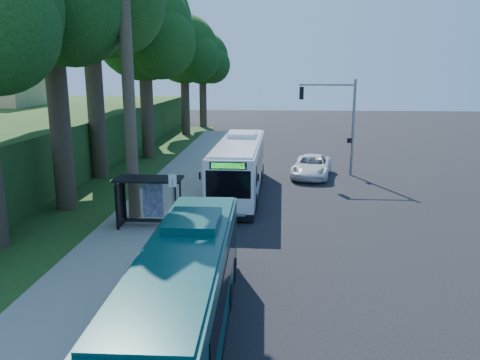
# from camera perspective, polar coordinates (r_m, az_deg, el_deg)

# --- Properties ---
(ground) EXTENTS (140.00, 140.00, 0.00)m
(ground) POSITION_cam_1_polar(r_m,az_deg,el_deg) (25.61, 6.28, -4.06)
(ground) COLOR black
(ground) RESTS_ON ground
(sidewalk) EXTENTS (4.50, 70.00, 0.12)m
(sidewalk) POSITION_cam_1_polar(r_m,az_deg,el_deg) (26.28, -9.86, -3.59)
(sidewalk) COLOR gray
(sidewalk) RESTS_ON ground
(red_curb) EXTENTS (0.25, 30.00, 0.13)m
(red_curb) POSITION_cam_1_polar(r_m,az_deg,el_deg) (22.09, -6.43, -6.69)
(red_curb) COLOR maroon
(red_curb) RESTS_ON ground
(grass_verge) EXTENTS (8.00, 70.00, 0.06)m
(grass_verge) POSITION_cam_1_polar(r_m,az_deg,el_deg) (32.60, -17.60, -0.82)
(grass_verge) COLOR #234719
(grass_verge) RESTS_ON ground
(bus_shelter) EXTENTS (3.20, 1.51, 2.55)m
(bus_shelter) POSITION_cam_1_polar(r_m,az_deg,el_deg) (23.14, -11.56, -1.46)
(bus_shelter) COLOR black
(bus_shelter) RESTS_ON ground
(stop_sign_pole) EXTENTS (0.35, 0.06, 3.17)m
(stop_sign_pole) POSITION_cam_1_polar(r_m,az_deg,el_deg) (20.63, -8.15, -2.30)
(stop_sign_pole) COLOR gray
(stop_sign_pole) RESTS_ON ground
(traffic_signal_pole) EXTENTS (4.10, 0.30, 7.00)m
(traffic_signal_pole) POSITION_cam_1_polar(r_m,az_deg,el_deg) (34.95, 12.03, 7.72)
(traffic_signal_pole) COLOR gray
(traffic_signal_pole) RESTS_ON ground
(tree_2) EXTENTS (8.82, 8.40, 15.12)m
(tree_2) POSITION_cam_1_polar(r_m,az_deg,el_deg) (41.93, -11.55, 16.87)
(tree_2) COLOR #382B1E
(tree_2) RESTS_ON ground
(tree_3) EXTENTS (10.08, 9.60, 17.28)m
(tree_3) POSITION_cam_1_polar(r_m,az_deg,el_deg) (50.27, -11.45, 17.92)
(tree_3) COLOR #382B1E
(tree_3) RESTS_ON ground
(tree_4) EXTENTS (8.40, 8.00, 14.14)m
(tree_4) POSITION_cam_1_polar(r_m,az_deg,el_deg) (57.40, -6.74, 15.19)
(tree_4) COLOR #382B1E
(tree_4) RESTS_ON ground
(tree_5) EXTENTS (7.35, 7.00, 12.86)m
(tree_5) POSITION_cam_1_polar(r_m,az_deg,el_deg) (65.11, -4.54, 14.30)
(tree_5) COLOR #382B1E
(tree_5) RESTS_ON ground
(white_bus) EXTENTS (2.91, 12.25, 3.63)m
(white_bus) POSITION_cam_1_polar(r_m,az_deg,el_deg) (29.32, -0.07, 1.79)
(white_bus) COLOR white
(white_bus) RESTS_ON ground
(teal_bus) EXTENTS (2.40, 10.66, 3.17)m
(teal_bus) POSITION_cam_1_polar(r_m,az_deg,el_deg) (13.50, -6.67, -13.18)
(teal_bus) COLOR #0B3E3D
(teal_bus) RESTS_ON ground
(pickup) EXTENTS (3.55, 5.98, 1.56)m
(pickup) POSITION_cam_1_polar(r_m,az_deg,el_deg) (34.55, 8.73, 1.68)
(pickup) COLOR white
(pickup) RESTS_ON ground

